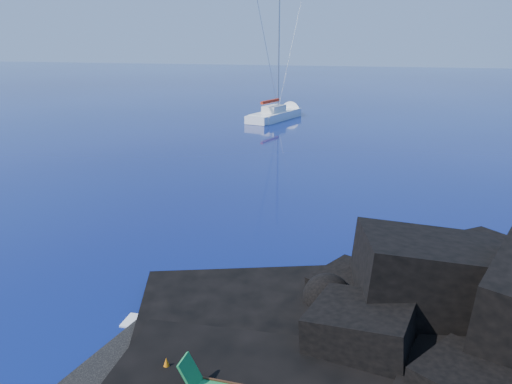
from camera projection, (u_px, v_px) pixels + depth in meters
ground at (85, 367)px, 15.23m from camera, size 400.00×400.00×0.00m
surf_foam at (284, 311)px, 18.38m from camera, size 10.00×8.00×0.06m
sailboat at (276, 119)px, 63.94m from camera, size 5.93×14.36×14.73m
deck_chair at (218, 382)px, 13.06m from camera, size 1.85×0.84×1.26m
marker_cone at (167, 366)px, 14.27m from camera, size 0.44×0.44×0.54m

